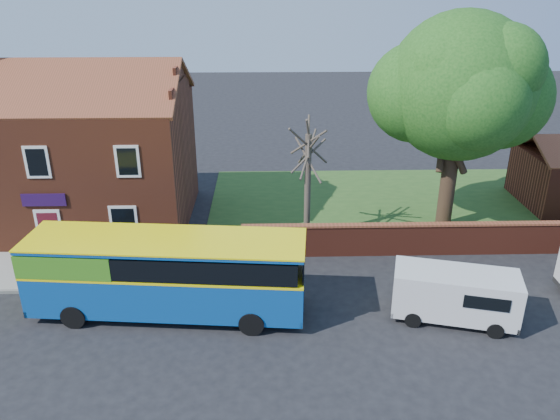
{
  "coord_description": "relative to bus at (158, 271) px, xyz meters",
  "views": [
    {
      "loc": [
        3.19,
        -15.87,
        12.26
      ],
      "look_at": [
        3.74,
        5.0,
        3.23
      ],
      "focal_mm": 35.0,
      "sensor_mm": 36.0,
      "label": 1
    }
  ],
  "objects": [
    {
      "name": "ground",
      "position": [
        0.98,
        -2.47,
        -1.82
      ],
      "size": [
        120.0,
        120.0,
        0.0
      ],
      "primitive_type": "plane",
      "color": "black",
      "rests_on": "ground"
    },
    {
      "name": "pavement",
      "position": [
        -6.02,
        3.28,
        -1.76
      ],
      "size": [
        18.0,
        3.5,
        0.12
      ],
      "primitive_type": "cube",
      "color": "gray",
      "rests_on": "ground"
    },
    {
      "name": "kerb",
      "position": [
        -6.02,
        1.53,
        -1.75
      ],
      "size": [
        18.0,
        0.15,
        0.14
      ],
      "primitive_type": "cube",
      "color": "slate",
      "rests_on": "ground"
    },
    {
      "name": "grass_strip",
      "position": [
        13.98,
        10.53,
        -1.8
      ],
      "size": [
        26.0,
        12.0,
        0.04
      ],
      "primitive_type": "cube",
      "color": "#426B28",
      "rests_on": "ground"
    },
    {
      "name": "shop_building",
      "position": [
        -6.04,
        9.03,
        1.59
      ],
      "size": [
        12.3,
        8.13,
        10.5
      ],
      "color": "brown",
      "rests_on": "ground"
    },
    {
      "name": "boundary_wall",
      "position": [
        13.98,
        4.53,
        -1.01
      ],
      "size": [
        22.0,
        0.38,
        1.6
      ],
      "color": "maroon",
      "rests_on": "ground"
    },
    {
      "name": "bus",
      "position": [
        0.0,
        0.0,
        0.0
      ],
      "size": [
        10.73,
        3.62,
        3.21
      ],
      "rotation": [
        0.0,
        0.0,
        -0.09
      ],
      "color": "#0E499B",
      "rests_on": "ground"
    },
    {
      "name": "van_near",
      "position": [
        11.31,
        -0.8,
        -0.69
      ],
      "size": [
        4.92,
        2.96,
        2.02
      ],
      "rotation": [
        0.0,
        0.0,
        -0.26
      ],
      "color": "silver",
      "rests_on": "ground"
    },
    {
      "name": "large_tree",
      "position": [
        13.54,
        7.74,
        5.32
      ],
      "size": [
        8.95,
        7.08,
        10.91
      ],
      "color": "black",
      "rests_on": "ground"
    },
    {
      "name": "bare_tree",
      "position": [
        6.17,
        6.38,
        1.21
      ],
      "size": [
        2.22,
        2.64,
        5.91
      ],
      "color": "#4C4238",
      "rests_on": "ground"
    }
  ]
}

